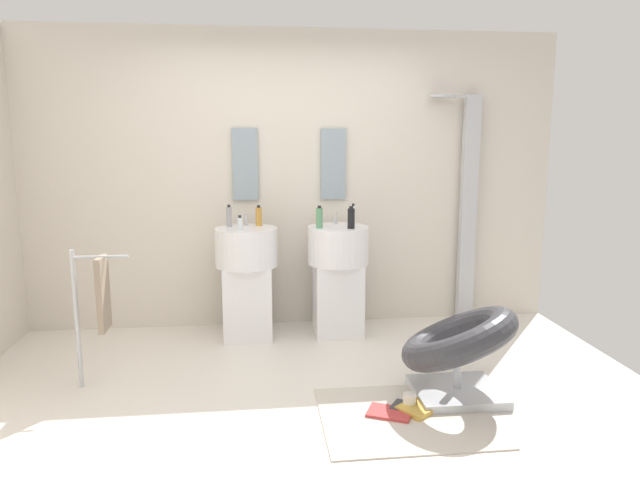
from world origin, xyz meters
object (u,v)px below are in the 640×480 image
(magazine_red, at_px, (390,413))
(soap_bottle_clear, at_px, (240,224))
(pedestal_sink_left, at_px, (247,276))
(soap_bottle_green, at_px, (319,218))
(soap_bottle_amber, at_px, (259,216))
(towel_rack, at_px, (99,297))
(magazine_ochre, at_px, (417,409))
(soap_bottle_grey, at_px, (229,216))
(pedestal_sink_right, at_px, (338,274))
(soap_bottle_white, at_px, (353,215))
(shower_column, at_px, (467,204))
(lounge_chair, at_px, (458,346))
(coffee_mug, at_px, (409,401))
(magazine_charcoal, at_px, (409,408))
(soap_bottle_black, at_px, (351,218))

(magazine_red, distance_m, soap_bottle_clear, 1.94)
(pedestal_sink_left, distance_m, soap_bottle_green, 0.79)
(soap_bottle_amber, bearing_deg, towel_rack, -136.77)
(magazine_ochre, xyz_separation_m, soap_bottle_grey, (-1.18, 1.63, 1.00))
(pedestal_sink_right, height_order, soap_bottle_amber, soap_bottle_amber)
(magazine_ochre, distance_m, soap_bottle_white, 1.86)
(pedestal_sink_left, bearing_deg, soap_bottle_amber, 48.04)
(pedestal_sink_right, height_order, shower_column, shower_column)
(towel_rack, bearing_deg, lounge_chair, -10.61)
(coffee_mug, bearing_deg, magazine_charcoal, -108.25)
(pedestal_sink_right, bearing_deg, soap_bottle_white, 14.94)
(magazine_ochre, distance_m, soap_bottle_amber, 2.14)
(magazine_charcoal, distance_m, soap_bottle_grey, 2.21)
(pedestal_sink_right, relative_size, soap_bottle_green, 5.58)
(soap_bottle_white, relative_size, soap_bottle_black, 1.02)
(soap_bottle_grey, bearing_deg, soap_bottle_green, -12.48)
(towel_rack, relative_size, soap_bottle_clear, 7.53)
(magazine_charcoal, relative_size, soap_bottle_grey, 1.14)
(magazine_charcoal, relative_size, soap_bottle_clear, 1.67)
(pedestal_sink_left, xyz_separation_m, magazine_charcoal, (1.00, -1.50, -0.51))
(towel_rack, height_order, soap_bottle_grey, soap_bottle_grey)
(towel_rack, height_order, magazine_charcoal, towel_rack)
(magazine_red, relative_size, soap_bottle_white, 1.40)
(shower_column, bearing_deg, magazine_ochre, -117.89)
(shower_column, relative_size, magazine_ochre, 10.19)
(pedestal_sink_right, xyz_separation_m, shower_column, (1.22, 0.27, 0.55))
(shower_column, relative_size, soap_bottle_white, 10.88)
(magazine_red, relative_size, soap_bottle_green, 1.41)
(lounge_chair, xyz_separation_m, towel_rack, (-2.34, 0.44, 0.28))
(shower_column, xyz_separation_m, lounge_chair, (-0.63, -1.60, -0.73))
(shower_column, height_order, soap_bottle_green, shower_column)
(soap_bottle_amber, distance_m, soap_bottle_green, 0.53)
(soap_bottle_white, bearing_deg, shower_column, 12.21)
(soap_bottle_white, distance_m, soap_bottle_amber, 0.80)
(soap_bottle_amber, bearing_deg, magazine_red, -65.36)
(shower_column, distance_m, soap_bottle_black, 1.20)
(magazine_red, bearing_deg, soap_bottle_green, 125.57)
(soap_bottle_grey, relative_size, soap_bottle_black, 1.00)
(coffee_mug, bearing_deg, lounge_chair, 21.53)
(towel_rack, xyz_separation_m, soap_bottle_black, (1.83, 0.78, 0.39))
(magazine_red, bearing_deg, shower_column, 83.57)
(pedestal_sink_right, relative_size, shower_column, 0.51)
(pedestal_sink_right, bearing_deg, soap_bottle_green, -158.63)
(lounge_chair, height_order, soap_bottle_black, soap_bottle_black)
(magazine_red, height_order, soap_bottle_clear, soap_bottle_clear)
(pedestal_sink_left, bearing_deg, magazine_ochre, -55.66)
(shower_column, xyz_separation_m, towel_rack, (-2.96, -1.16, -0.45))
(soap_bottle_grey, bearing_deg, soap_bottle_white, -3.49)
(soap_bottle_amber, bearing_deg, magazine_charcoal, -61.08)
(pedestal_sink_left, bearing_deg, pedestal_sink_right, 0.00)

